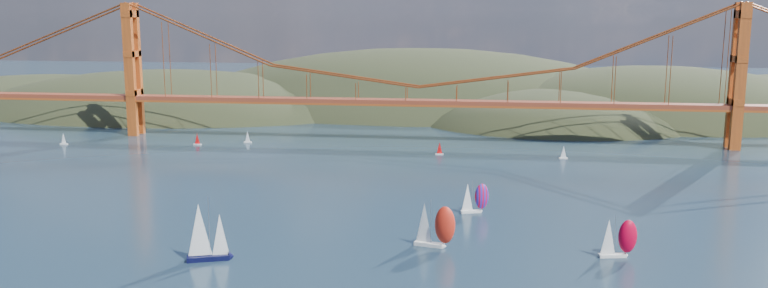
% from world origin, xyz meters
% --- Properties ---
extents(headlands, '(725.00, 225.00, 96.00)m').
position_xyz_m(headlands, '(44.95, 278.29, -12.46)').
color(headlands, black).
rests_on(headlands, ground).
extents(bridge, '(552.00, 12.00, 55.00)m').
position_xyz_m(bridge, '(-1.75, 180.00, 32.23)').
color(bridge, maroon).
rests_on(bridge, ground).
extents(sloop_navy, '(9.42, 6.94, 13.81)m').
position_xyz_m(sloop_navy, '(-31.33, 29.15, 6.10)').
color(sloop_navy, black).
rests_on(sloop_navy, ground).
extents(racer_0, '(9.66, 5.49, 10.83)m').
position_xyz_m(racer_0, '(15.73, 45.01, 5.12)').
color(racer_0, silver).
rests_on(racer_0, ground).
extents(racer_1, '(8.29, 4.34, 9.31)m').
position_xyz_m(racer_1, '(55.16, 43.19, 4.40)').
color(racer_1, silver).
rests_on(racer_1, ground).
extents(racer_rwb, '(7.75, 4.93, 8.67)m').
position_xyz_m(racer_rwb, '(24.15, 74.92, 4.10)').
color(racer_rwb, silver).
rests_on(racer_rwb, ground).
extents(distant_boat_1, '(3.00, 2.00, 4.70)m').
position_xyz_m(distant_boat_1, '(-137.37, 153.19, 2.41)').
color(distant_boat_1, silver).
rests_on(distant_boat_1, ground).
extents(distant_boat_2, '(3.00, 2.00, 4.70)m').
position_xyz_m(distant_boat_2, '(-85.08, 159.66, 2.41)').
color(distant_boat_2, silver).
rests_on(distant_boat_2, ground).
extents(distant_boat_3, '(3.00, 2.00, 4.70)m').
position_xyz_m(distant_boat_3, '(-67.03, 166.92, 2.41)').
color(distant_boat_3, silver).
rests_on(distant_boat_3, ground).
extents(distant_boat_8, '(3.00, 2.00, 4.70)m').
position_xyz_m(distant_boat_8, '(54.32, 150.80, 2.41)').
color(distant_boat_8, silver).
rests_on(distant_boat_8, ground).
extents(distant_boat_9, '(3.00, 2.00, 4.70)m').
position_xyz_m(distant_boat_9, '(10.21, 152.50, 2.41)').
color(distant_boat_9, silver).
rests_on(distant_boat_9, ground).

